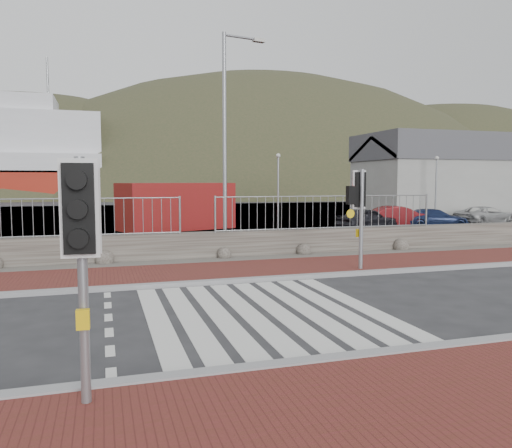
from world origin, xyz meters
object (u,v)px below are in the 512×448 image
object	(u,v)px
car_b	(399,217)
car_c	(435,219)
car_a	(367,219)
car_d	(486,216)
traffic_signal_near	(81,229)
traffic_signal_far	(361,198)
shipping_container	(176,206)
streetlight	(228,131)

from	to	relation	value
car_b	car_c	distance (m)	2.02
car_a	car_d	size ratio (longest dim) A/B	0.88
traffic_signal_near	car_c	bearing A→B (deg)	47.82
car_a	car_d	bearing A→B (deg)	-99.09
traffic_signal_far	car_c	bearing A→B (deg)	-139.54
traffic_signal_far	car_b	size ratio (longest dim) A/B	0.78
shipping_container	car_c	xyz separation A→B (m)	(13.95, -3.67, -0.72)
car_a	car_c	bearing A→B (deg)	-105.93
streetlight	shipping_container	bearing A→B (deg)	82.54
traffic_signal_far	car_a	world-z (taller)	traffic_signal_far
traffic_signal_far	car_c	xyz separation A→B (m)	(10.67, 10.78, -1.61)
shipping_container	car_b	xyz separation A→B (m)	(12.00, -3.16, -0.64)
shipping_container	car_c	bearing A→B (deg)	-34.02
traffic_signal_near	car_c	world-z (taller)	traffic_signal_near
car_a	car_d	xyz separation A→B (m)	(8.58, 0.85, -0.04)
car_a	car_b	bearing A→B (deg)	-94.12
car_a	car_c	size ratio (longest dim) A/B	0.94
car_c	car_d	xyz separation A→B (m)	(4.35, 0.94, 0.01)
traffic_signal_far	shipping_container	xyz separation A→B (m)	(-3.28, 14.46, -0.89)
streetlight	shipping_container	world-z (taller)	streetlight
traffic_signal_far	car_c	size ratio (longest dim) A/B	0.79
traffic_signal_near	streetlight	world-z (taller)	streetlight
traffic_signal_near	car_b	size ratio (longest dim) A/B	0.77
streetlight	car_c	size ratio (longest dim) A/B	2.09
car_c	car_d	bearing A→B (deg)	-62.11
traffic_signal_far	car_b	distance (m)	14.35
traffic_signal_near	car_d	xyz separation A→B (m)	(22.42, 18.71, -1.54)
shipping_container	car_a	bearing A→B (deg)	-39.52
car_d	shipping_container	bearing A→B (deg)	72.16
car_d	traffic_signal_far	bearing A→B (deg)	118.63
streetlight	car_d	distance (m)	19.58
streetlight	car_c	bearing A→B (deg)	14.45
car_c	car_b	bearing A→B (deg)	91.01
streetlight	car_a	xyz separation A→B (m)	(9.25, 6.27, -3.82)
car_b	traffic_signal_far	bearing A→B (deg)	152.80
car_b	car_c	xyz separation A→B (m)	(1.95, -0.51, -0.08)
shipping_container	streetlight	bearing A→B (deg)	-106.52
traffic_signal_far	car_d	distance (m)	19.12
traffic_signal_near	shipping_container	bearing A→B (deg)	82.42
traffic_signal_far	car_d	size ratio (longest dim) A/B	0.74
traffic_signal_near	shipping_container	world-z (taller)	traffic_signal_near
shipping_container	car_d	size ratio (longest dim) A/B	1.51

